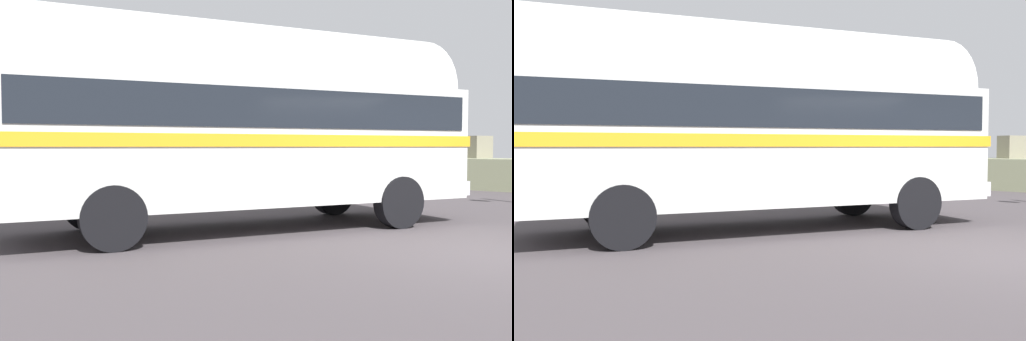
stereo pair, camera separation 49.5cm
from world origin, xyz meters
The scene contains 2 objects.
ground centered at (0.00, 0.00, 0.01)m, with size 32.00×26.00×0.02m.
vintage_coach centered at (-4.34, -0.68, 2.05)m, with size 5.60×8.83×3.70m.
Camera 1 is at (2.38, -8.05, 1.53)m, focal length 38.53 mm.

